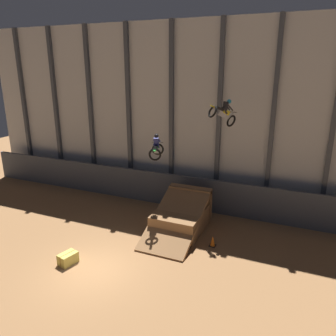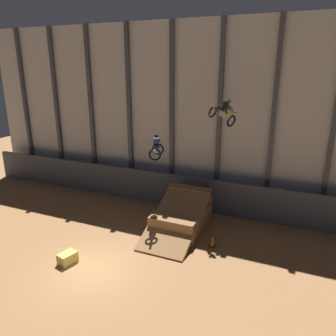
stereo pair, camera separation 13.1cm
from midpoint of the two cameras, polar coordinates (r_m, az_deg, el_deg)
ground_plane at (r=17.04m, az=-13.11°, el=-16.95°), size 60.00×60.00×0.00m
arena_back_wall at (r=23.12m, az=0.59°, el=9.17°), size 32.00×0.40×12.39m
lower_barrier at (r=23.22m, az=-0.69°, el=-3.66°), size 31.36×0.20×2.31m
dirt_ramp at (r=20.09m, az=2.25°, el=-8.37°), size 2.78×5.25×2.28m
rider_bike_left_air at (r=19.29m, az=-2.23°, el=3.49°), size 1.17×1.79×1.46m
rider_bike_right_air at (r=19.41m, az=9.44°, el=9.49°), size 1.70×1.70×1.67m
traffic_cone_near_ramp at (r=18.55m, az=7.57°, el=-12.54°), size 0.36×0.36×0.58m
hay_bale_trackside at (r=17.71m, az=-17.22°, el=-14.80°), size 0.80×1.02×0.57m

